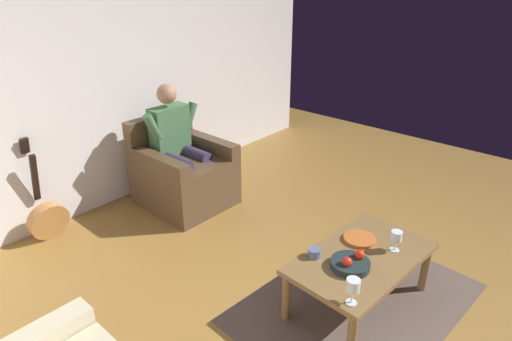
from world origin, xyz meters
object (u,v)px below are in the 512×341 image
coffee_table (361,262)px  wine_glass_near (353,287)px  wine_glass_far (396,237)px  fruit_bowl (351,263)px  guitar (48,217)px  armchair (183,174)px  person_seated (178,142)px  decorative_dish (360,239)px  candle_jar (314,253)px

coffee_table → wine_glass_near: 0.54m
wine_glass_near → wine_glass_far: (-0.68, -0.04, -0.01)m
wine_glass_near → wine_glass_far: wine_glass_near is taller
wine_glass_near → fruit_bowl: (-0.31, -0.18, -0.09)m
guitar → armchair: bearing=161.4°
coffee_table → guitar: size_ratio=1.18×
armchair → wine_glass_far: bearing=91.3°
guitar → wine_glass_far: bearing=114.9°
armchair → person_seated: 0.35m
armchair → fruit_bowl: (0.37, 2.15, 0.13)m
coffee_table → guitar: bearing=-67.9°
person_seated → coffee_table: size_ratio=1.10×
wine_glass_near → fruit_bowl: bearing=-149.5°
wine_glass_near → person_seated: bearing=-105.9°
person_seated → wine_glass_far: bearing=91.3°
guitar → wine_glass_far: 3.00m
wine_glass_far → fruit_bowl: 0.41m
guitar → decorative_dish: (-1.21, 2.45, 0.22)m
armchair → guitar: size_ratio=0.94×
guitar → coffee_table: bearing=112.1°
guitar → fruit_bowl: size_ratio=3.54×
guitar → wine_glass_near: guitar is taller
coffee_table → candle_jar: (0.22, -0.25, 0.09)m
armchair → guitar: (1.24, -0.42, -0.11)m
fruit_bowl → decorative_dish: size_ratio=1.12×
guitar → wine_glass_near: 2.82m
fruit_bowl → decorative_dish: fruit_bowl is taller
person_seated → candle_jar: bearing=78.6°
armchair → decorative_dish: (0.04, 2.03, 0.11)m
person_seated → decorative_dish: 2.09m
person_seated → decorative_dish: person_seated is taller
fruit_bowl → decorative_dish: bearing=-161.3°
armchair → decorative_dish: 2.04m
coffee_table → fruit_bowl: 0.19m
person_seated → guitar: person_seated is taller
decorative_dish → candle_jar: (0.39, -0.14, 0.02)m
armchair → guitar: guitar is taller
fruit_bowl → wine_glass_near: bearing=30.5°
decorative_dish → wine_glass_far: bearing=100.9°
coffee_table → guitar: 2.77m
person_seated → wine_glass_far: person_seated is taller
person_seated → wine_glass_near: (0.67, 2.37, -0.12)m
guitar → decorative_dish: bearing=116.2°
guitar → candle_jar: size_ratio=10.38×
decorative_dish → fruit_bowl: bearing=18.7°
armchair → fruit_bowl: bearing=81.3°
candle_jar → coffee_table: bearing=131.9°
coffee_table → wine_glass_near: size_ratio=6.39×
coffee_table → wine_glass_near: wine_glass_near is taller
armchair → candle_jar: size_ratio=9.76×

